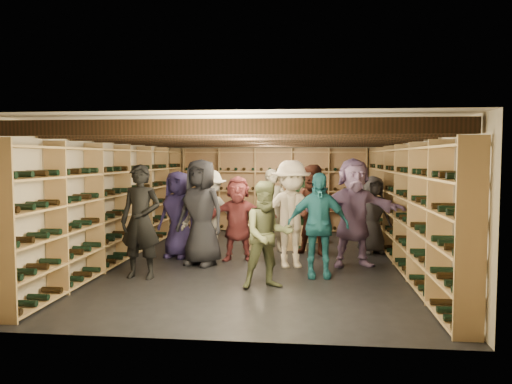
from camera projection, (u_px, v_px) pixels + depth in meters
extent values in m
plane|color=black|center=(259.00, 262.00, 9.19)|extent=(8.00, 8.00, 0.00)
cube|color=tan|center=(274.00, 185.00, 13.08)|extent=(5.50, 0.02, 2.40)
cube|color=tan|center=(220.00, 227.00, 5.14)|extent=(5.50, 0.02, 2.40)
cube|color=tan|center=(114.00, 196.00, 9.40)|extent=(0.02, 8.00, 2.40)
cube|color=tan|center=(413.00, 198.00, 8.82)|extent=(0.02, 8.00, 2.40)
cube|color=beige|center=(259.00, 131.00, 9.03)|extent=(5.50, 8.00, 0.01)
cube|color=black|center=(228.00, 127.00, 5.56)|extent=(5.40, 0.12, 0.18)
cube|color=black|center=(239.00, 131.00, 6.43)|extent=(5.40, 0.12, 0.18)
cube|color=black|center=(247.00, 134.00, 7.30)|extent=(5.40, 0.12, 0.18)
cube|color=black|center=(254.00, 137.00, 8.17)|extent=(5.40, 0.12, 0.18)
cube|color=black|center=(259.00, 139.00, 9.04)|extent=(5.40, 0.12, 0.18)
cube|color=black|center=(263.00, 140.00, 9.90)|extent=(5.40, 0.12, 0.18)
cube|color=black|center=(267.00, 142.00, 10.77)|extent=(5.40, 0.12, 0.18)
cube|color=black|center=(270.00, 143.00, 11.64)|extent=(5.40, 0.12, 0.18)
cube|color=black|center=(273.00, 144.00, 12.51)|extent=(5.40, 0.12, 0.18)
cube|color=#A3864F|center=(123.00, 202.00, 9.39)|extent=(0.32, 7.50, 2.15)
cube|color=#A3864F|center=(403.00, 205.00, 8.85)|extent=(0.32, 7.50, 2.15)
cube|color=#A3864F|center=(274.00, 190.00, 12.92)|extent=(4.70, 0.30, 2.15)
cube|color=tan|center=(295.00, 245.00, 10.41)|extent=(0.51, 0.34, 0.17)
cube|color=tan|center=(295.00, 237.00, 10.40)|extent=(0.51, 0.34, 0.17)
cube|color=tan|center=(295.00, 229.00, 10.39)|extent=(0.51, 0.34, 0.17)
cube|color=tan|center=(259.00, 245.00, 10.49)|extent=(0.57, 0.44, 0.17)
cube|color=tan|center=(259.00, 237.00, 10.48)|extent=(0.57, 0.44, 0.17)
cube|color=tan|center=(259.00, 229.00, 10.47)|extent=(0.57, 0.44, 0.17)
cube|color=tan|center=(317.00, 238.00, 11.32)|extent=(0.52, 0.36, 0.17)
imported|color=black|center=(201.00, 212.00, 8.85)|extent=(1.08, 0.90, 1.89)
imported|color=black|center=(141.00, 221.00, 7.89)|extent=(0.70, 0.50, 1.81)
imported|color=#4B5134|center=(268.00, 235.00, 7.29)|extent=(0.92, 0.82, 1.58)
imported|color=beige|center=(291.00, 214.00, 8.67)|extent=(1.35, 0.99, 1.87)
imported|color=#1D5E6C|center=(318.00, 225.00, 7.96)|extent=(1.02, 0.50, 1.68)
imported|color=brown|center=(238.00, 218.00, 9.26)|extent=(1.49, 0.59, 1.57)
imported|color=#261E4E|center=(178.00, 214.00, 9.53)|extent=(0.94, 0.77, 1.66)
imported|color=gray|center=(273.00, 210.00, 10.13)|extent=(0.72, 0.60, 1.68)
imported|color=#411E14|center=(314.00, 211.00, 9.65)|extent=(1.03, 0.90, 1.78)
imported|color=#ADA79E|center=(210.00, 215.00, 9.39)|extent=(1.12, 0.69, 1.68)
imported|color=#23482A|center=(306.00, 209.00, 10.33)|extent=(1.01, 0.42, 1.72)
imported|color=slate|center=(354.00, 212.00, 8.78)|extent=(1.85, 0.91, 1.91)
imported|color=#333236|center=(373.00, 215.00, 9.95)|extent=(0.89, 0.73, 1.55)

